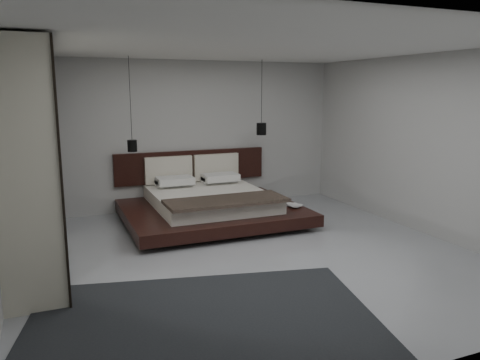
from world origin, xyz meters
name	(u,v)px	position (x,y,z in m)	size (l,w,h in m)	color
floor	(249,255)	(0.00, 0.00, 0.00)	(6.00, 6.00, 0.00)	#979A9F
ceiling	(250,46)	(0.00, 0.00, 2.80)	(6.00, 6.00, 0.00)	white
wall_back	(187,135)	(0.00, 3.00, 1.40)	(6.00, 6.00, 0.00)	#AEAEAC
wall_front	(411,205)	(0.00, -3.00, 1.40)	(6.00, 6.00, 0.00)	#AEAEAC
wall_right	(425,145)	(3.00, 0.00, 1.40)	(6.00, 6.00, 0.00)	#AEAEAC
lattice_screen	(16,151)	(-2.95, 2.45, 1.30)	(0.05, 0.90, 2.60)	black
bed	(209,203)	(0.06, 1.90, 0.30)	(2.95, 2.46, 1.11)	black
book_lower	(289,206)	(1.27, 1.22, 0.29)	(0.22, 0.30, 0.03)	#99724C
book_upper	(289,206)	(1.25, 1.19, 0.31)	(0.19, 0.26, 0.02)	#99724C
pendant_left	(132,145)	(-1.15, 2.38, 1.32)	(0.16, 0.16, 1.59)	black
pendant_right	(261,129)	(1.27, 2.38, 1.53)	(0.18, 0.18, 1.39)	black
wardrobe	(29,161)	(-2.70, 0.62, 1.38)	(0.66, 2.82, 2.77)	beige
rug	(204,326)	(-1.20, -1.67, 0.01)	(3.42, 2.44, 0.01)	black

